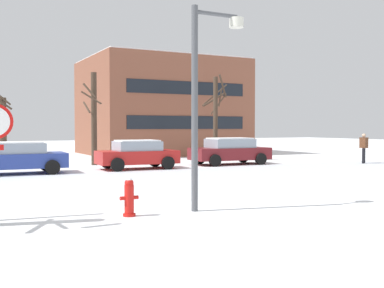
{
  "coord_description": "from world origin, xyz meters",
  "views": [
    {
      "loc": [
        -3.75,
        -12.88,
        2.07
      ],
      "look_at": [
        5.83,
        5.56,
        1.32
      ],
      "focal_mm": 44.7,
      "sensor_mm": 36.0,
      "label": 1
    }
  ],
  "objects_px": {
    "fire_hydrant": "(129,197)",
    "pedestrian_crossing": "(364,146)",
    "parked_car_red": "(137,154)",
    "parked_car_maroon": "(230,151)",
    "parked_car_blue": "(18,157)",
    "street_lamp": "(204,86)"
  },
  "relations": [
    {
      "from": "parked_car_maroon",
      "to": "parked_car_blue",
      "type": "bearing_deg",
      "value": -178.93
    },
    {
      "from": "street_lamp",
      "to": "parked_car_maroon",
      "type": "bearing_deg",
      "value": 55.53
    },
    {
      "from": "parked_car_red",
      "to": "pedestrian_crossing",
      "type": "height_order",
      "value": "pedestrian_crossing"
    },
    {
      "from": "parked_car_red",
      "to": "parked_car_maroon",
      "type": "height_order",
      "value": "parked_car_maroon"
    },
    {
      "from": "parked_car_maroon",
      "to": "pedestrian_crossing",
      "type": "bearing_deg",
      "value": -21.37
    },
    {
      "from": "fire_hydrant",
      "to": "pedestrian_crossing",
      "type": "height_order",
      "value": "pedestrian_crossing"
    },
    {
      "from": "parked_car_red",
      "to": "fire_hydrant",
      "type": "bearing_deg",
      "value": -111.75
    },
    {
      "from": "street_lamp",
      "to": "pedestrian_crossing",
      "type": "bearing_deg",
      "value": 30.8
    },
    {
      "from": "fire_hydrant",
      "to": "parked_car_maroon",
      "type": "distance_m",
      "value": 15.65
    },
    {
      "from": "fire_hydrant",
      "to": "parked_car_red",
      "type": "height_order",
      "value": "parked_car_red"
    },
    {
      "from": "fire_hydrant",
      "to": "parked_car_red",
      "type": "bearing_deg",
      "value": 68.25
    },
    {
      "from": "parked_car_red",
      "to": "parked_car_maroon",
      "type": "xyz_separation_m",
      "value": [
        5.55,
        0.32,
        0.02
      ]
    },
    {
      "from": "parked_car_blue",
      "to": "fire_hydrant",
      "type": "bearing_deg",
      "value": -85.46
    },
    {
      "from": "parked_car_blue",
      "to": "parked_car_maroon",
      "type": "bearing_deg",
      "value": 1.07
    },
    {
      "from": "parked_car_blue",
      "to": "street_lamp",
      "type": "bearing_deg",
      "value": -76.42
    },
    {
      "from": "street_lamp",
      "to": "fire_hydrant",
      "type": "bearing_deg",
      "value": 176.68
    },
    {
      "from": "pedestrian_crossing",
      "to": "fire_hydrant",
      "type": "bearing_deg",
      "value": -152.36
    },
    {
      "from": "parked_car_maroon",
      "to": "pedestrian_crossing",
      "type": "distance_m",
      "value": 7.72
    },
    {
      "from": "parked_car_red",
      "to": "parked_car_maroon",
      "type": "distance_m",
      "value": 5.56
    },
    {
      "from": "fire_hydrant",
      "to": "street_lamp",
      "type": "bearing_deg",
      "value": -3.32
    },
    {
      "from": "fire_hydrant",
      "to": "pedestrian_crossing",
      "type": "relative_size",
      "value": 0.53
    },
    {
      "from": "fire_hydrant",
      "to": "pedestrian_crossing",
      "type": "bearing_deg",
      "value": 27.64
    }
  ]
}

